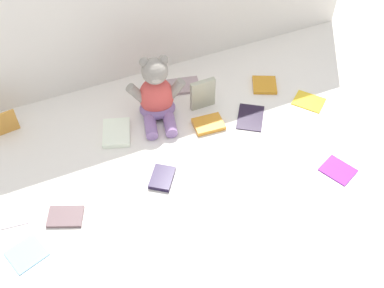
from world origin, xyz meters
TOP-DOWN VIEW (x-y plane):
  - ground_plane at (0.00, 0.00)m, footprint 3.20×3.20m
  - teddy_bear at (-0.03, 0.16)m, footprint 0.21×0.20m
  - book_case_0 at (0.12, 0.04)m, footprint 0.11×0.09m
  - book_case_1 at (0.27, 0.01)m, footprint 0.15×0.16m
  - book_case_2 at (-0.20, 0.13)m, footprint 0.13×0.15m
  - book_case_3 at (0.11, 0.26)m, footprint 0.15×0.11m
  - book_case_4 at (-0.57, -0.22)m, footprint 0.12×0.12m
  - book_case_5 at (0.51, -0.00)m, footprint 0.13×0.14m
  - book_case_6 at (-0.54, 0.29)m, footprint 0.09×0.02m
  - book_case_7 at (-0.12, -0.12)m, footprint 0.11×0.12m
  - book_case_8 at (0.14, 0.14)m, footprint 0.09×0.02m
  - book_case_9 at (-0.59, -0.06)m, footprint 0.12×0.10m
  - book_case_10 at (0.42, -0.32)m, footprint 0.12×0.13m
  - book_case_11 at (-0.44, -0.14)m, footprint 0.12×0.11m
  - book_case_12 at (0.40, 0.14)m, footprint 0.12×0.12m

SIDE VIEW (x-z plane):
  - ground_plane at x=0.00m, z-range 0.00..0.00m
  - book_case_4 at x=-0.57m, z-range 0.00..0.01m
  - book_case_10 at x=0.42m, z-range 0.00..0.01m
  - book_case_1 at x=0.27m, z-range 0.00..0.01m
  - book_case_9 at x=-0.59m, z-range 0.00..0.01m
  - book_case_5 at x=0.51m, z-range 0.00..0.01m
  - book_case_11 at x=-0.44m, z-range 0.00..0.01m
  - book_case_3 at x=0.11m, z-range 0.00..0.01m
  - book_case_12 at x=0.40m, z-range 0.00..0.01m
  - book_case_7 at x=-0.12m, z-range 0.00..0.02m
  - book_case_0 at x=0.12m, z-range 0.00..0.02m
  - book_case_2 at x=-0.20m, z-range 0.00..0.02m
  - book_case_6 at x=-0.54m, z-range 0.00..0.09m
  - book_case_8 at x=0.14m, z-range 0.00..0.12m
  - teddy_bear at x=-0.03m, z-range -0.03..0.22m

